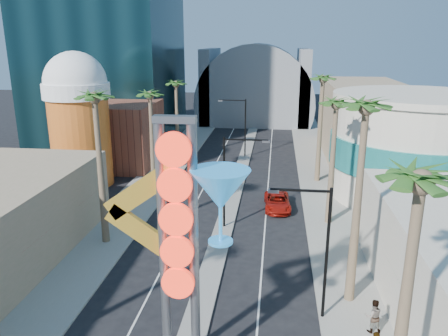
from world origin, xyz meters
TOP-DOWN VIEW (x-y plane):
  - sidewalk_west at (-9.50, 35.00)m, footprint 5.00×100.00m
  - sidewalk_east at (9.50, 35.00)m, footprint 5.00×100.00m
  - median at (0.00, 38.00)m, footprint 1.60×84.00m
  - brick_filler_west at (-16.00, 38.00)m, footprint 10.00×10.00m
  - filler_east at (16.00, 48.00)m, footprint 10.00×20.00m
  - beer_mug at (-17.00, 30.00)m, footprint 7.00×7.00m
  - turquoise_building at (18.00, 30.00)m, footprint 16.60×16.60m
  - canopy at (0.00, 72.00)m, footprint 22.00×16.00m
  - neon_sign at (0.82, 2.96)m, footprint 6.53×2.60m
  - streetlight_0 at (0.55, 20.00)m, footprint 3.79×0.25m
  - streetlight_1 at (-0.55, 44.00)m, footprint 3.79×0.25m
  - streetlight_2 at (6.72, 8.00)m, footprint 3.45×0.25m
  - palm_1 at (-9.00, 16.00)m, footprint 2.40×2.40m
  - palm_2 at (-9.00, 30.00)m, footprint 2.40×2.40m
  - palm_3 at (-9.00, 42.00)m, footprint 2.40×2.40m
  - palm_4 at (9.00, 0.00)m, footprint 2.40×2.40m
  - palm_5 at (9.00, 10.00)m, footprint 2.40×2.40m
  - palm_6 at (9.00, 22.00)m, footprint 2.40×2.40m
  - palm_7 at (9.00, 34.00)m, footprint 2.40×2.40m
  - red_pickup at (4.53, 24.93)m, footprint 2.66×5.25m
  - pedestrian_b at (9.76, 6.91)m, footprint 1.00×0.81m

SIDE VIEW (x-z plane):
  - sidewalk_west at x=-9.50m, z-range 0.00..0.15m
  - sidewalk_east at x=9.50m, z-range 0.00..0.15m
  - median at x=0.00m, z-range 0.00..0.15m
  - red_pickup at x=4.53m, z-range 0.00..1.42m
  - pedestrian_b at x=9.76m, z-range 0.15..2.09m
  - brick_filler_west at x=-16.00m, z-range 0.00..8.00m
  - canopy at x=0.00m, z-range -6.69..15.31m
  - streetlight_2 at x=6.72m, z-range 0.83..8.83m
  - streetlight_0 at x=0.55m, z-range 0.88..8.88m
  - streetlight_1 at x=-0.55m, z-range 0.88..8.88m
  - filler_east at x=16.00m, z-range 0.00..10.00m
  - turquoise_building at x=18.00m, z-range -0.05..10.55m
  - neon_sign at x=0.82m, z-range 1.03..13.58m
  - beer_mug at x=-17.00m, z-range 0.59..15.09m
  - palm_2 at x=-9.00m, z-range 3.88..15.08m
  - palm_3 at x=-9.00m, z-range 3.88..15.08m
  - palm_6 at x=9.00m, z-range 4.08..15.78m
  - palm_4 at x=9.00m, z-range 4.28..16.48m
  - palm_1 at x=-9.00m, z-range 4.47..17.17m
  - palm_7 at x=9.00m, z-range 4.47..17.17m
  - palm_5 at x=9.00m, z-range 4.67..17.87m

